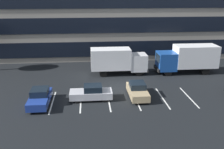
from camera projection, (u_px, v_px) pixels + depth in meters
ground_plane at (119, 88)px, 29.31m from camera, size 120.00×120.00×0.00m
office_building at (107, 0)px, 43.47m from camera, size 39.73×12.95×18.00m
lot_markings at (122, 100)px, 26.18m from camera, size 14.14×5.40×0.01m
box_truck_blue at (188, 58)px, 34.08m from camera, size 8.01×2.65×3.71m
box_truck_white at (118, 60)px, 33.56m from camera, size 7.41×2.45×3.44m
sedan_tan at (137, 90)px, 26.66m from camera, size 1.78×4.25×1.52m
sedan_silver at (91, 93)px, 26.01m from camera, size 4.27×1.79×1.53m
sedan_navy at (40, 97)px, 24.85m from camera, size 1.83×4.38×1.57m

